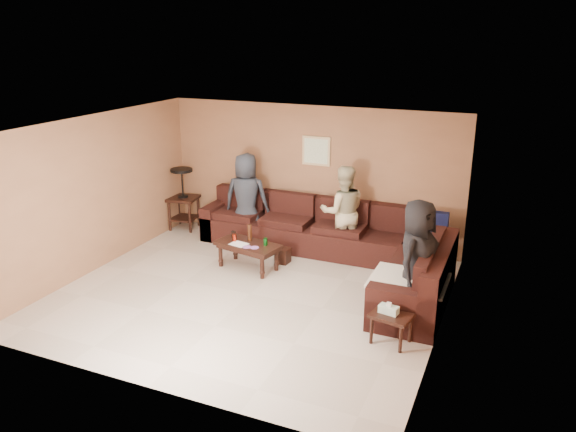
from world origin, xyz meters
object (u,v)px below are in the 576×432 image
object	(u,v)px
coffee_table	(248,247)
person_middle	(343,212)
sectional_sofa	(335,247)
person_right	(417,259)
side_table_right	(391,317)
waste_bin	(283,255)
person_left	(246,198)
end_table_left	(183,198)

from	to	relation	value
coffee_table	person_middle	size ratio (longest dim) A/B	0.71
sectional_sofa	person_right	bearing A→B (deg)	-38.34
side_table_right	person_middle	xyz separation A→B (m)	(-1.44, 2.49, 0.45)
sectional_sofa	person_middle	size ratio (longest dim) A/B	2.89
waste_bin	coffee_table	bearing A→B (deg)	-134.87
person_right	sectional_sofa	bearing A→B (deg)	64.48
person_left	person_right	bearing A→B (deg)	141.16
end_table_left	waste_bin	xyz separation A→B (m)	(2.49, -0.83, -0.50)
sectional_sofa	person_left	world-z (taller)	person_left
coffee_table	waste_bin	bearing A→B (deg)	45.13
coffee_table	waste_bin	xyz separation A→B (m)	(0.43, 0.44, -0.25)
waste_bin	person_middle	world-z (taller)	person_middle
end_table_left	person_left	distance (m)	1.49
coffee_table	side_table_right	size ratio (longest dim) A/B	2.06
person_right	side_table_right	bearing A→B (deg)	-175.75
waste_bin	person_left	world-z (taller)	person_left
end_table_left	coffee_table	bearing A→B (deg)	-31.63
person_left	waste_bin	bearing A→B (deg)	133.48
sectional_sofa	end_table_left	distance (m)	3.40
end_table_left	side_table_right	xyz separation A→B (m)	(4.75, -2.64, -0.27)
side_table_right	person_left	size ratio (longest dim) A/B	0.33
coffee_table	person_middle	bearing A→B (deg)	41.64
sectional_sofa	coffee_table	distance (m)	1.44
waste_bin	person_left	distance (m)	1.41
coffee_table	person_left	bearing A→B (deg)	117.70
side_table_right	person_middle	world-z (taller)	person_middle
sectional_sofa	person_right	xyz separation A→B (m)	(1.54, -1.22, 0.51)
end_table_left	person_middle	xyz separation A→B (m)	(3.31, -0.15, 0.17)
coffee_table	person_right	bearing A→B (deg)	-11.02
end_table_left	person_middle	distance (m)	3.32
coffee_table	side_table_right	world-z (taller)	coffee_table
coffee_table	person_right	distance (m)	2.90
person_left	person_middle	size ratio (longest dim) A/B	1.03
end_table_left	side_table_right	world-z (taller)	end_table_left
waste_bin	person_right	bearing A→B (deg)	-22.43
person_middle	person_right	size ratio (longest dim) A/B	0.97
person_middle	sectional_sofa	bearing A→B (deg)	67.44
person_left	coffee_table	bearing A→B (deg)	104.93
side_table_right	waste_bin	world-z (taller)	side_table_right
side_table_right	waste_bin	distance (m)	2.90
end_table_left	person_right	size ratio (longest dim) A/B	0.73
end_table_left	person_left	xyz separation A→B (m)	(1.47, -0.15, 0.20)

